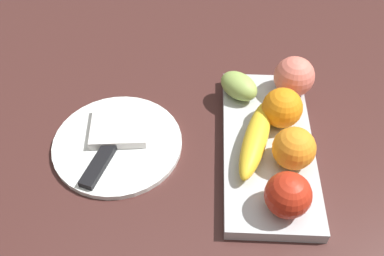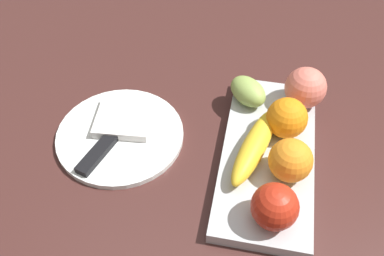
% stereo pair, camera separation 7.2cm
% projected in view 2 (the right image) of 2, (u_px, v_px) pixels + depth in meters
% --- Properties ---
extents(ground_plane, '(2.40, 2.40, 0.00)m').
position_uv_depth(ground_plane, '(251.00, 142.00, 0.76)').
color(ground_plane, '#422320').
extents(fruit_tray, '(0.35, 0.15, 0.02)m').
position_uv_depth(fruit_tray, '(268.00, 155.00, 0.73)').
color(fruit_tray, '#B7BCC0').
rests_on(fruit_tray, ground_plane).
extents(apple, '(0.07, 0.07, 0.07)m').
position_uv_depth(apple, '(275.00, 207.00, 0.61)').
color(apple, red).
rests_on(apple, fruit_tray).
extents(banana, '(0.18, 0.08, 0.04)m').
position_uv_depth(banana, '(255.00, 146.00, 0.70)').
color(banana, yellow).
rests_on(banana, fruit_tray).
extents(orange_near_apple, '(0.07, 0.07, 0.07)m').
position_uv_depth(orange_near_apple, '(287.00, 118.00, 0.72)').
color(orange_near_apple, orange).
rests_on(orange_near_apple, fruit_tray).
extents(orange_near_banana, '(0.07, 0.07, 0.07)m').
position_uv_depth(orange_near_banana, '(291.00, 160.00, 0.67)').
color(orange_near_banana, orange).
rests_on(orange_near_banana, fruit_tray).
extents(peach, '(0.07, 0.07, 0.07)m').
position_uv_depth(peach, '(306.00, 88.00, 0.77)').
color(peach, '#E47361').
rests_on(peach, fruit_tray).
extents(grape_bunch, '(0.09, 0.09, 0.04)m').
position_uv_depth(grape_bunch, '(248.00, 91.00, 0.79)').
color(grape_bunch, '#94B355').
rests_on(grape_bunch, fruit_tray).
extents(dinner_plate, '(0.23, 0.23, 0.01)m').
position_uv_depth(dinner_plate, '(120.00, 135.00, 0.77)').
color(dinner_plate, white).
rests_on(dinner_plate, ground_plane).
extents(folded_napkin, '(0.10, 0.11, 0.02)m').
position_uv_depth(folded_napkin, '(124.00, 119.00, 0.78)').
color(folded_napkin, white).
rests_on(folded_napkin, dinner_plate).
extents(knife, '(0.18, 0.07, 0.01)m').
position_uv_depth(knife, '(102.00, 148.00, 0.74)').
color(knife, silver).
rests_on(knife, dinner_plate).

